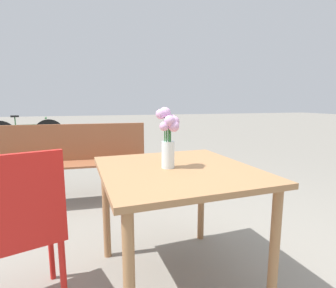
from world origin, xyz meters
name	(u,v)px	position (x,y,z in m)	size (l,w,h in m)	color
ground_plane	(176,280)	(0.00, 0.00, 0.00)	(40.00, 40.00, 0.00)	gray
table_front	(177,183)	(0.00, 0.00, 0.62)	(0.91, 0.97, 0.72)	#9E7047
flower_vase	(169,136)	(-0.05, 0.01, 0.90)	(0.13, 0.14, 0.35)	silver
cafe_chair	(18,226)	(-0.82, -0.05, 0.50)	(0.50, 0.50, 0.87)	red
bench_near	(73,161)	(-0.67, 1.55, 0.46)	(1.60, 0.44, 0.85)	brown
bicycle	(26,134)	(-1.88, 5.17, 0.36)	(1.66, 0.44, 0.79)	black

